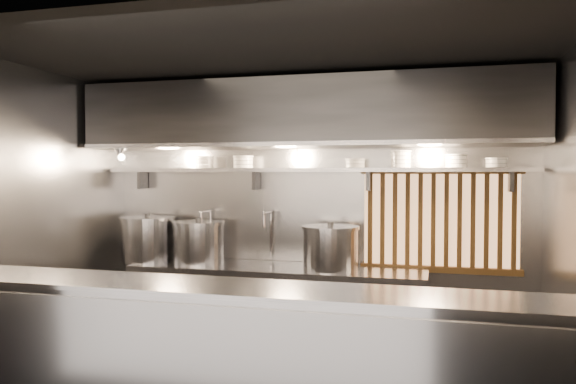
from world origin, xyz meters
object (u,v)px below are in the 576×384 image
at_px(stock_pot_mid, 199,242).
at_px(pendant_bulb, 297,162).
at_px(stock_pot_left, 148,239).
at_px(stock_pot_right, 330,248).
at_px(heat_lamp, 120,152).

bearing_deg(stock_pot_mid, pendant_bulb, 2.18).
relative_size(stock_pot_left, stock_pot_right, 1.02).
bearing_deg(stock_pot_mid, stock_pot_right, -2.78).
relative_size(pendant_bulb, stock_pot_left, 0.25).
height_order(pendant_bulb, stock_pot_mid, pendant_bulb).
bearing_deg(stock_pot_left, heat_lamp, -116.99).
bearing_deg(heat_lamp, stock_pot_right, 6.32).
bearing_deg(stock_pot_right, pendant_bulb, 163.28).
height_order(heat_lamp, stock_pot_left, heat_lamp).
relative_size(heat_lamp, pendant_bulb, 1.87).
xyz_separation_m(pendant_bulb, stock_pot_left, (-1.65, -0.06, -0.82)).
bearing_deg(stock_pot_right, stock_pot_left, 178.56).
height_order(pendant_bulb, stock_pot_right, pendant_bulb).
bearing_deg(stock_pot_left, stock_pot_mid, 1.82).
bearing_deg(stock_pot_left, stock_pot_right, -1.44).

